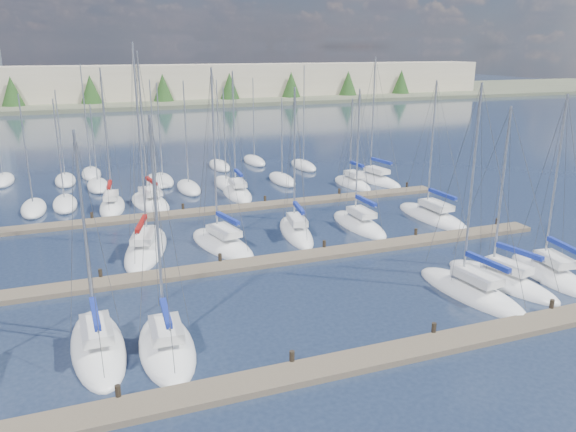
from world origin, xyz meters
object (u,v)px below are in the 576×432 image
object	(u,v)px
sailboat_l	(359,224)
sailboat_g	(549,274)
sailboat_q	(352,184)
sailboat_p	(237,193)
sailboat_f	(501,281)
sailboat_b	(98,346)
sailboat_n	(112,206)
sailboat_m	(432,217)
sailboat_c	(167,347)
sailboat_e	(470,291)
sailboat_j	(222,244)
sailboat_r	(374,179)
sailboat_k	(296,232)
sailboat_i	(146,248)
sailboat_o	(150,202)

from	to	relation	value
sailboat_l	sailboat_g	bearing A→B (deg)	-65.66
sailboat_q	sailboat_p	bearing A→B (deg)	174.82
sailboat_f	sailboat_b	world-z (taller)	sailboat_f
sailboat_l	sailboat_q	bearing A→B (deg)	63.84
sailboat_n	sailboat_m	bearing A→B (deg)	-19.70
sailboat_q	sailboat_b	xyz separation A→B (m)	(-28.16, -27.04, -0.00)
sailboat_c	sailboat_e	world-z (taller)	sailboat_e
sailboat_j	sailboat_r	size ratio (longest dim) A/B	0.97
sailboat_j	sailboat_r	bearing A→B (deg)	21.57
sailboat_b	sailboat_n	size ratio (longest dim) A/B	0.86
sailboat_k	sailboat_e	xyz separation A→B (m)	(5.84, -14.67, -0.01)
sailboat_k	sailboat_r	size ratio (longest dim) A/B	0.87
sailboat_e	sailboat_n	bearing A→B (deg)	117.41
sailboat_e	sailboat_i	xyz separation A→B (m)	(-17.82, 15.08, 0.01)
sailboat_c	sailboat_n	bearing A→B (deg)	93.95
sailboat_f	sailboat_r	xyz separation A→B (m)	(6.53, 28.45, 0.01)
sailboat_j	sailboat_g	size ratio (longest dim) A/B	1.11
sailboat_p	sailboat_i	xyz separation A→B (m)	(-10.95, -13.66, 0.00)
sailboat_j	sailboat_i	xyz separation A→B (m)	(-5.58, 1.10, 0.01)
sailboat_n	sailboat_r	size ratio (longest dim) A/B	0.95
sailboat_k	sailboat_c	bearing A→B (deg)	-121.98
sailboat_b	sailboat_l	bearing A→B (deg)	29.71
sailboat_o	sailboat_j	distance (m)	14.73
sailboat_b	sailboat_g	distance (m)	28.71
sailboat_e	sailboat_l	bearing A→B (deg)	82.96
sailboat_q	sailboat_e	xyz separation A→B (m)	(-6.22, -28.24, 0.01)
sailboat_e	sailboat_j	size ratio (longest dim) A/B	0.96
sailboat_q	sailboat_c	bearing A→B (deg)	-134.32
sailboat_q	sailboat_r	distance (m)	3.38
sailboat_r	sailboat_g	xyz separation A→B (m)	(-2.71, -28.65, -0.00)
sailboat_f	sailboat_m	world-z (taller)	sailboat_m
sailboat_p	sailboat_r	world-z (taller)	sailboat_r
sailboat_b	sailboat_j	xyz separation A→B (m)	(9.70, 12.77, 0.01)
sailboat_q	sailboat_k	world-z (taller)	sailboat_k
sailboat_p	sailboat_n	world-z (taller)	sailboat_n
sailboat_c	sailboat_g	world-z (taller)	sailboat_g
sailboat_b	sailboat_c	world-z (taller)	sailboat_c
sailboat_p	sailboat_l	size ratio (longest dim) A/B	1.08
sailboat_k	sailboat_n	world-z (taller)	sailboat_n
sailboat_q	sailboat_c	distance (m)	37.71
sailboat_p	sailboat_m	bearing A→B (deg)	-42.39
sailboat_c	sailboat_j	world-z (taller)	sailboat_j
sailboat_o	sailboat_e	bearing A→B (deg)	-69.16
sailboat_j	sailboat_g	bearing A→B (deg)	-48.72
sailboat_l	sailboat_i	size ratio (longest dim) A/B	0.77
sailboat_q	sailboat_j	world-z (taller)	sailboat_j
sailboat_l	sailboat_o	bearing A→B (deg)	137.98
sailboat_o	sailboat_q	distance (m)	22.02
sailboat_p	sailboat_b	distance (m)	31.39
sailboat_e	sailboat_n	distance (m)	34.05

